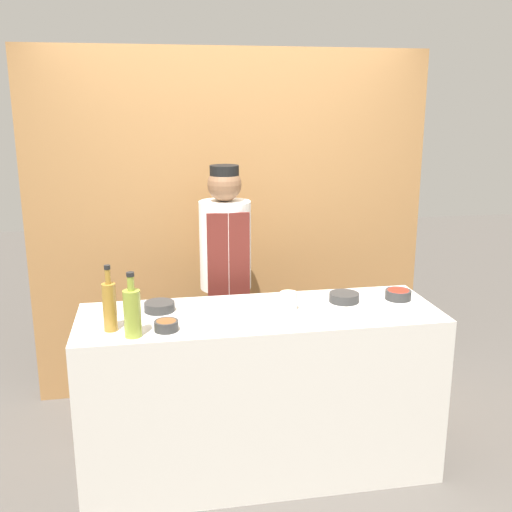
% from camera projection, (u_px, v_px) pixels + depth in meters
% --- Properties ---
extents(ground_plane, '(14.00, 14.00, 0.00)m').
position_uv_depth(ground_plane, '(260.00, 467.00, 3.46)').
color(ground_plane, '#4C4742').
extents(cabinet_wall, '(2.76, 0.18, 2.40)m').
position_uv_depth(cabinet_wall, '(230.00, 225.00, 4.25)').
color(cabinet_wall, olive).
rests_on(cabinet_wall, ground_plane).
extents(counter, '(1.94, 0.64, 0.95)m').
position_uv_depth(counter, '(260.00, 392.00, 3.34)').
color(counter, beige).
rests_on(counter, ground_plane).
extents(sauce_bowl_orange, '(0.16, 0.16, 0.05)m').
position_uv_depth(sauce_bowl_orange, '(159.00, 306.00, 3.23)').
color(sauce_bowl_orange, '#2D2D2D').
rests_on(sauce_bowl_orange, counter).
extents(sauce_bowl_red, '(0.15, 0.15, 0.05)m').
position_uv_depth(sauce_bowl_red, '(398.00, 294.00, 3.42)').
color(sauce_bowl_red, '#2D2D2D').
rests_on(sauce_bowl_red, counter).
extents(sauce_bowl_brown, '(0.12, 0.12, 0.05)m').
position_uv_depth(sauce_bowl_brown, '(166.00, 325.00, 2.96)').
color(sauce_bowl_brown, '#2D2D2D').
rests_on(sauce_bowl_brown, counter).
extents(sauce_bowl_yellow, '(0.17, 0.17, 0.05)m').
position_uv_depth(sauce_bowl_yellow, '(344.00, 297.00, 3.38)').
color(sauce_bowl_yellow, '#2D2D2D').
rests_on(sauce_bowl_yellow, counter).
extents(cutting_board, '(0.40, 0.23, 0.02)m').
position_uv_depth(cutting_board, '(220.00, 311.00, 3.21)').
color(cutting_board, white).
rests_on(cutting_board, counter).
extents(bottle_oil, '(0.08, 0.08, 0.32)m').
position_uv_depth(bottle_oil, '(132.00, 312.00, 2.86)').
color(bottle_oil, olive).
rests_on(bottle_oil, counter).
extents(bottle_vinegar, '(0.07, 0.07, 0.34)m').
position_uv_depth(bottle_vinegar, '(110.00, 305.00, 2.93)').
color(bottle_vinegar, olive).
rests_on(bottle_vinegar, counter).
extents(cup_cream, '(0.10, 0.10, 0.10)m').
position_uv_depth(cup_cream, '(289.00, 301.00, 3.24)').
color(cup_cream, silver).
rests_on(cup_cream, counter).
extents(chef_center, '(0.33, 0.33, 1.67)m').
position_uv_depth(chef_center, '(226.00, 283.00, 3.84)').
color(chef_center, '#28282D').
rests_on(chef_center, ground_plane).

